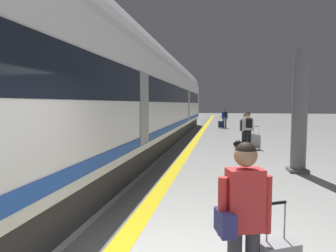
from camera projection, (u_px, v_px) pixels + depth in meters
name	position (u px, v px, depth m)	size (l,w,h in m)	color
safety_line_strip	(189.00, 149.00, 12.96)	(0.36, 80.00, 0.01)	yellow
tactile_edge_band	(181.00, 149.00, 13.03)	(0.72, 80.00, 0.01)	slate
high_speed_train	(143.00, 94.00, 13.43)	(2.94, 33.28, 4.97)	#38383D
traveller_foreground	(243.00, 216.00, 2.75)	(0.54, 0.39, 1.69)	#383842
passenger_near	(245.00, 127.00, 13.58)	(0.49, 0.34, 1.57)	#383842
duffel_bag_near	(238.00, 144.00, 13.52)	(0.44, 0.26, 0.36)	black
passenger_mid	(248.00, 127.00, 13.25)	(0.51, 0.37, 1.67)	black
suitcase_mid	(256.00, 141.00, 12.94)	(0.39, 0.26, 1.05)	#9E9EA3
passenger_far	(225.00, 117.00, 23.96)	(0.49, 0.37, 1.62)	brown
suitcase_far	(221.00, 124.00, 23.97)	(0.43, 0.35, 0.99)	#19234C
platform_pillar	(300.00, 114.00, 8.55)	(0.56, 0.56, 3.60)	slate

